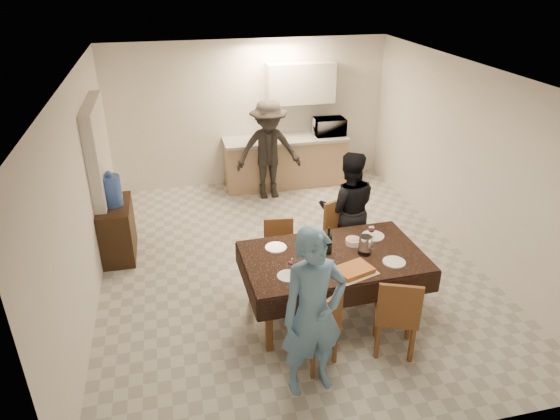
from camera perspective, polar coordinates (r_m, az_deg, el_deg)
The scene contains 33 objects.
floor at distance 6.97m, azimuth 1.00°, elevation -6.09°, with size 5.00×6.00×0.02m, color #B9B9B4.
ceiling at distance 5.99m, azimuth 1.20°, elevation 15.36°, with size 5.00×6.00×0.02m, color white.
wall_back at distance 9.15m, azimuth -3.54°, elevation 10.89°, with size 5.00×0.02×2.60m, color silver.
wall_front at distance 3.92m, azimuth 12.04°, elevation -13.00°, with size 5.00×0.02×2.60m, color silver.
wall_left at distance 6.29m, azimuth -21.60°, elevation 1.56°, with size 0.02×6.00×2.60m, color silver.
wall_right at distance 7.35m, azimuth 20.45°, elevation 5.27°, with size 0.02×6.00×2.60m, color silver.
stub_partition at distance 7.47m, azimuth -19.65°, elevation 3.67°, with size 0.15×1.40×2.10m, color beige.
kitchen_base_cabinet at distance 9.24m, azimuth 0.63°, elevation 5.41°, with size 2.20×0.60×0.86m, color tan.
kitchen_worktop at distance 9.09m, azimuth 0.65°, elevation 8.09°, with size 2.24×0.64×0.05m, color #A0A19C.
upper_cabinet at distance 9.03m, azimuth 2.37°, elevation 14.31°, with size 1.20×0.34×0.70m, color silver.
dining_table at distance 5.70m, azimuth 6.11°, elevation -5.46°, with size 2.06×1.24×0.79m.
chair_near_left at distance 5.06m, azimuth 4.12°, elevation -13.00°, with size 0.55×0.58×0.48m.
chair_near_right at distance 5.32m, azimuth 13.64°, elevation -11.01°, with size 0.56×0.57×0.51m.
chair_far_left at distance 6.26m, azimuth 0.14°, elevation -4.69°, with size 0.43×0.43×0.45m.
chair_far_right at distance 6.44m, azimuth 8.00°, elevation -3.01°, with size 0.59×0.60×0.54m.
console at distance 7.34m, azimuth -18.08°, elevation -2.19°, with size 0.43×0.86×0.79m, color black.
water_jug at distance 7.08m, azimuth -18.75°, elevation 2.10°, with size 0.28×0.28×0.42m, color blue.
wine_bottle at distance 5.62m, azimuth 5.57°, elevation -3.52°, with size 0.08×0.08×0.33m, color black, non-canonical shape.
water_pitcher at distance 5.70m, azimuth 9.69°, elevation -3.99°, with size 0.14×0.14×0.22m, color white.
savoury_tart at distance 5.40m, azimuth 8.45°, elevation -6.81°, with size 0.45×0.34×0.06m, color #BA7336.
salad_bowl at distance 5.90m, azimuth 8.36°, elevation -3.60°, with size 0.18×0.18×0.07m, color white.
mushroom_dish at distance 5.88m, azimuth 4.81°, elevation -3.66°, with size 0.21×0.21×0.04m, color white.
wine_glass_a at distance 5.29m, azimuth 1.36°, elevation -6.37°, with size 0.09×0.09×0.19m, color white, non-canonical shape.
wine_glass_b at distance 6.02m, azimuth 10.39°, elevation -2.52°, with size 0.08×0.08×0.18m, color white, non-canonical shape.
wine_glass_c at distance 5.83m, azimuth 3.37°, elevation -3.17°, with size 0.08×0.08×0.17m, color white, non-canonical shape.
plate_near_left at distance 5.29m, azimuth 0.96°, elevation -7.55°, with size 0.24×0.24×0.01m, color white.
plate_near_right at distance 5.65m, azimuth 12.91°, elevation -5.82°, with size 0.25×0.25×0.01m, color white.
plate_far_left at distance 5.78m, azimuth -0.48°, elevation -4.30°, with size 0.25×0.25×0.01m, color white.
plate_far_right at distance 6.12m, azimuth 10.58°, elevation -2.92°, with size 0.27×0.27×0.02m, color white.
microwave at distance 9.25m, azimuth 5.66°, elevation 9.46°, with size 0.56×0.38×0.31m, color silver.
person_near at distance 4.67m, azimuth 3.82°, elevation -11.75°, with size 0.63×0.42×1.74m, color #5A85AE.
person_far at distance 6.71m, azimuth 7.74°, elevation 0.12°, with size 0.78×0.61×1.61m, color black.
person_kitchen at distance 8.59m, azimuth -1.31°, elevation 6.84°, with size 1.12×0.64×1.73m, color black.
Camera 1 is at (-1.44, -5.69, 3.76)m, focal length 32.00 mm.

